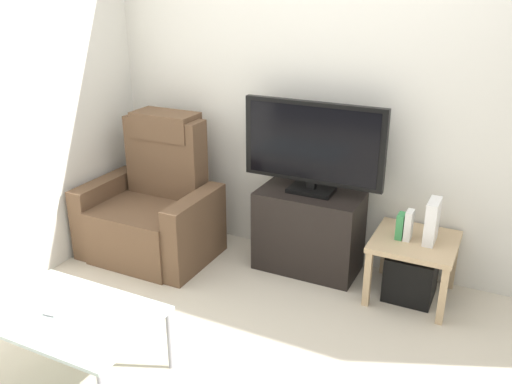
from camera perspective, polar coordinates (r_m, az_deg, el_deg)
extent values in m
plane|color=beige|center=(3.44, 2.18, -14.80)|extent=(6.40, 6.40, 0.00)
cube|color=silver|center=(3.90, 9.38, 10.38)|extent=(6.40, 0.06, 2.60)
cube|color=silver|center=(3.99, -23.32, 9.16)|extent=(0.06, 4.48, 2.60)
cube|color=black|center=(4.02, 5.53, -4.11)|extent=(0.75, 0.40, 0.61)
cube|color=black|center=(3.81, 4.56, -3.60)|extent=(0.69, 0.02, 0.02)
cube|color=black|center=(3.84, 4.85, -2.84)|extent=(0.34, 0.11, 0.04)
cube|color=black|center=(3.91, 5.80, 0.20)|extent=(0.32, 0.20, 0.03)
cube|color=black|center=(3.90, 5.82, 0.74)|extent=(0.06, 0.04, 0.05)
cube|color=black|center=(3.80, 6.00, 5.16)|extent=(1.02, 0.05, 0.58)
cube|color=black|center=(3.78, 5.86, 5.06)|extent=(0.94, 0.01, 0.52)
cube|color=brown|center=(4.32, -11.04, -3.91)|extent=(0.70, 0.72, 0.42)
cube|color=brown|center=(4.33, -9.40, 3.69)|extent=(0.64, 0.20, 0.62)
cube|color=brown|center=(4.28, -9.45, 6.95)|extent=(0.50, 0.26, 0.20)
cube|color=brown|center=(4.54, -15.36, -2.03)|extent=(0.14, 0.68, 0.56)
cube|color=brown|center=(4.07, -6.35, -4.20)|extent=(0.14, 0.68, 0.56)
cube|color=tan|center=(3.75, 16.33, -5.03)|extent=(0.54, 0.54, 0.04)
cube|color=tan|center=(3.69, 11.61, -8.89)|extent=(0.04, 0.04, 0.40)
cube|color=tan|center=(3.63, 18.98, -10.29)|extent=(0.04, 0.04, 0.40)
cube|color=tan|center=(4.10, 13.38, -5.78)|extent=(0.04, 0.04, 0.40)
cube|color=tan|center=(4.04, 19.97, -6.96)|extent=(0.04, 0.04, 0.40)
cube|color=black|center=(3.87, 15.93, -8.40)|extent=(0.32, 0.32, 0.32)
cube|color=#388C4C|center=(3.71, 14.92, -3.46)|extent=(0.05, 0.10, 0.17)
cube|color=white|center=(3.69, 15.73, -3.37)|extent=(0.04, 0.10, 0.20)
cube|color=white|center=(3.69, 17.99, -2.95)|extent=(0.07, 0.20, 0.29)
cube|color=#B2C6C1|center=(3.09, -18.81, -12.14)|extent=(0.90, 0.60, 0.02)
cylinder|color=gray|center=(3.61, -20.29, -10.77)|extent=(0.02, 0.02, 0.37)
cylinder|color=gray|center=(3.13, -9.10, -15.04)|extent=(0.02, 0.02, 0.37)
cube|color=#B7B7BC|center=(3.15, -20.10, -11.35)|extent=(0.09, 0.16, 0.01)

